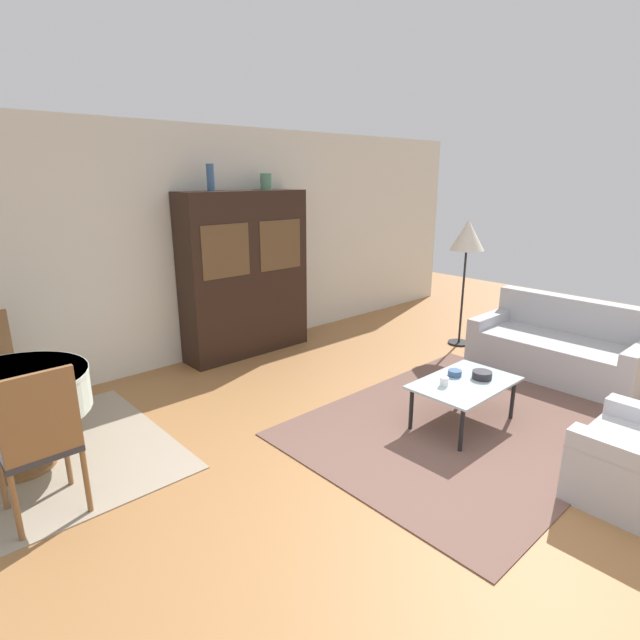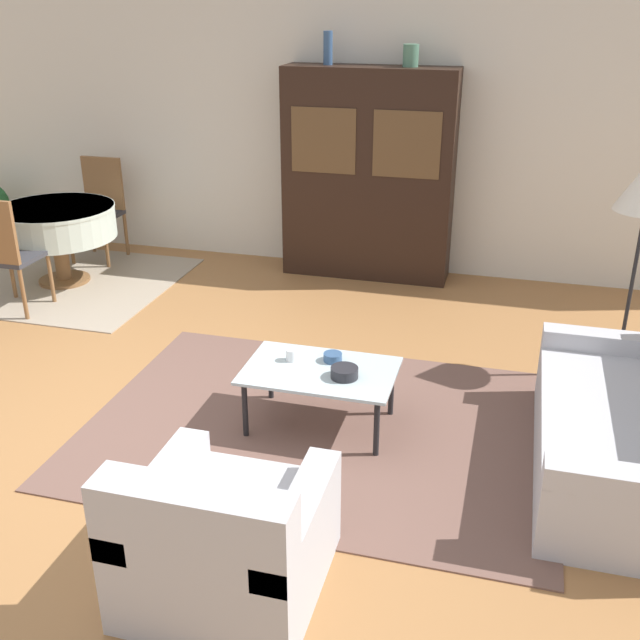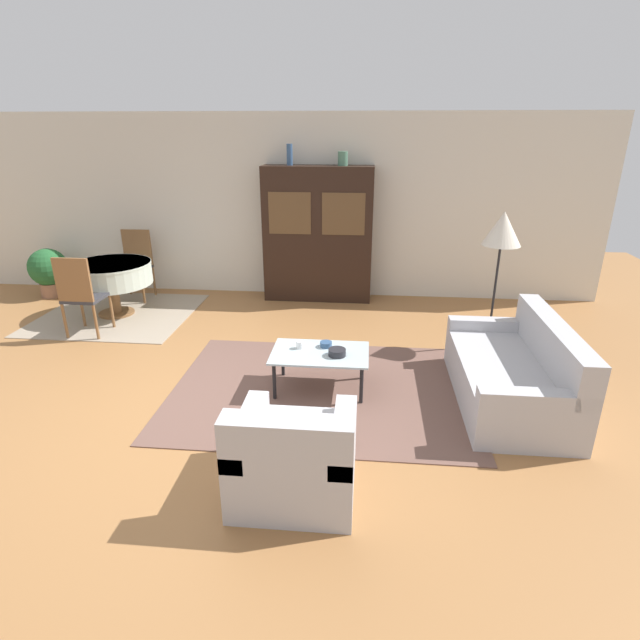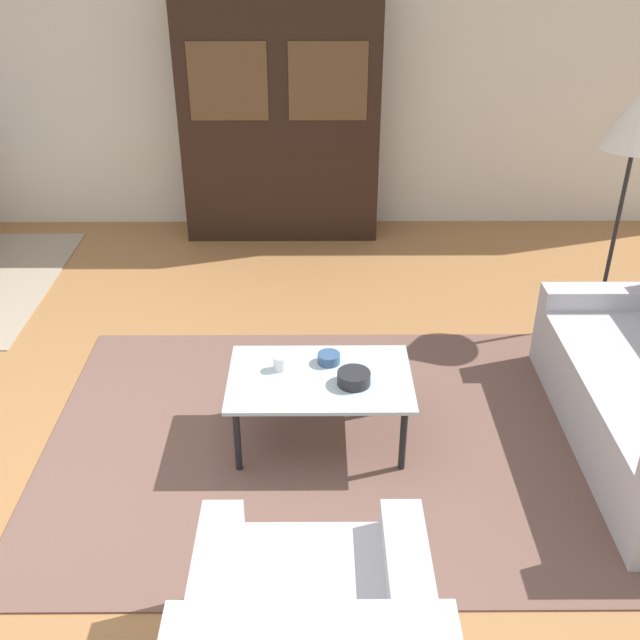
{
  "view_description": "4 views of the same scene",
  "coord_description": "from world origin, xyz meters",
  "px_view_note": "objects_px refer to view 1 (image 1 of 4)",
  "views": [
    {
      "loc": [
        -2.58,
        -1.63,
        2.15
      ],
      "look_at": [
        0.2,
        1.4,
        0.95
      ],
      "focal_mm": 28.0,
      "sensor_mm": 36.0,
      "label": 1
    },
    {
      "loc": [
        2.18,
        -3.55,
        2.59
      ],
      "look_at": [
        1.08,
        0.49,
        0.75
      ],
      "focal_mm": 42.0,
      "sensor_mm": 36.0,
      "label": 2
    },
    {
      "loc": [
        1.51,
        -3.96,
        2.48
      ],
      "look_at": [
        1.08,
        0.49,
        0.75
      ],
      "focal_mm": 28.0,
      "sensor_mm": 36.0,
      "label": 3
    },
    {
      "loc": [
        1.07,
        -2.74,
        2.6
      ],
      "look_at": [
        1.08,
        0.49,
        0.75
      ],
      "focal_mm": 42.0,
      "sensor_mm": 36.0,
      "label": 4
    }
  ],
  "objects_px": {
    "couch": "(560,348)",
    "dining_chair_near": "(39,438)",
    "floor_lamp": "(467,239)",
    "display_cabinet": "(245,274)",
    "vase_short": "(266,182)",
    "vase_tall": "(210,178)",
    "bowl_small": "(455,373)",
    "cup": "(444,382)",
    "dining_table": "(10,396)",
    "bowl": "(482,375)",
    "coffee_table": "(465,386)"
  },
  "relations": [
    {
      "from": "bowl",
      "to": "couch",
      "type": "bearing_deg",
      "value": 0.07
    },
    {
      "from": "display_cabinet",
      "to": "bowl_small",
      "type": "height_order",
      "value": "display_cabinet"
    },
    {
      "from": "cup",
      "to": "bowl_small",
      "type": "xyz_separation_m",
      "value": [
        0.26,
        0.06,
        -0.01
      ]
    },
    {
      "from": "cup",
      "to": "bowl_small",
      "type": "height_order",
      "value": "cup"
    },
    {
      "from": "cup",
      "to": "bowl",
      "type": "xyz_separation_m",
      "value": [
        0.38,
        -0.14,
        -0.01
      ]
    },
    {
      "from": "floor_lamp",
      "to": "vase_short",
      "type": "xyz_separation_m",
      "value": [
        -1.88,
        1.63,
        0.69
      ]
    },
    {
      "from": "bowl_small",
      "to": "vase_short",
      "type": "relative_size",
      "value": 0.63
    },
    {
      "from": "dining_table",
      "to": "dining_chair_near",
      "type": "height_order",
      "value": "dining_chair_near"
    },
    {
      "from": "couch",
      "to": "dining_chair_near",
      "type": "relative_size",
      "value": 1.71
    },
    {
      "from": "bowl_small",
      "to": "vase_short",
      "type": "distance_m",
      "value": 3.2
    },
    {
      "from": "floor_lamp",
      "to": "dining_table",
      "type": "bearing_deg",
      "value": 172.91
    },
    {
      "from": "coffee_table",
      "to": "bowl_small",
      "type": "distance_m",
      "value": 0.16
    },
    {
      "from": "dining_chair_near",
      "to": "floor_lamp",
      "type": "height_order",
      "value": "floor_lamp"
    },
    {
      "from": "couch",
      "to": "vase_tall",
      "type": "relative_size",
      "value": 6.05
    },
    {
      "from": "dining_chair_near",
      "to": "floor_lamp",
      "type": "relative_size",
      "value": 0.64
    },
    {
      "from": "dining_chair_near",
      "to": "bowl_small",
      "type": "relative_size",
      "value": 8.58
    },
    {
      "from": "couch",
      "to": "vase_short",
      "type": "relative_size",
      "value": 9.19
    },
    {
      "from": "cup",
      "to": "vase_tall",
      "type": "xyz_separation_m",
      "value": [
        -0.5,
        2.81,
        1.67
      ]
    },
    {
      "from": "couch",
      "to": "dining_chair_near",
      "type": "bearing_deg",
      "value": 76.82
    },
    {
      "from": "bowl",
      "to": "vase_short",
      "type": "bearing_deg",
      "value": 92.48
    },
    {
      "from": "bowl_small",
      "to": "vase_tall",
      "type": "height_order",
      "value": "vase_tall"
    },
    {
      "from": "dining_chair_near",
      "to": "bowl_small",
      "type": "distance_m",
      "value": 3.28
    },
    {
      "from": "display_cabinet",
      "to": "floor_lamp",
      "type": "relative_size",
      "value": 1.22
    },
    {
      "from": "coffee_table",
      "to": "display_cabinet",
      "type": "height_order",
      "value": "display_cabinet"
    },
    {
      "from": "dining_chair_near",
      "to": "cup",
      "type": "xyz_separation_m",
      "value": [
        2.87,
        -1.02,
        -0.13
      ]
    },
    {
      "from": "display_cabinet",
      "to": "floor_lamp",
      "type": "height_order",
      "value": "display_cabinet"
    },
    {
      "from": "dining_chair_near",
      "to": "bowl",
      "type": "xyz_separation_m",
      "value": [
        3.25,
        -1.16,
        -0.14
      ]
    },
    {
      "from": "dining_table",
      "to": "couch",
      "type": "bearing_deg",
      "value": -21.36
    },
    {
      "from": "display_cabinet",
      "to": "dining_chair_near",
      "type": "xyz_separation_m",
      "value": [
        -2.77,
        -1.78,
        -0.41
      ]
    },
    {
      "from": "bowl_small",
      "to": "vase_short",
      "type": "xyz_separation_m",
      "value": [
        -0.0,
        2.75,
        1.64
      ]
    },
    {
      "from": "couch",
      "to": "bowl",
      "type": "bearing_deg",
      "value": 90.07
    },
    {
      "from": "vase_short",
      "to": "dining_chair_near",
      "type": "bearing_deg",
      "value": -150.25
    },
    {
      "from": "bowl",
      "to": "vase_short",
      "type": "height_order",
      "value": "vase_short"
    },
    {
      "from": "couch",
      "to": "vase_tall",
      "type": "bearing_deg",
      "value": 41.17
    },
    {
      "from": "dining_chair_near",
      "to": "vase_tall",
      "type": "xyz_separation_m",
      "value": [
        2.37,
        1.79,
        1.54
      ]
    },
    {
      "from": "coffee_table",
      "to": "dining_chair_near",
      "type": "bearing_deg",
      "value": 160.37
    },
    {
      "from": "couch",
      "to": "dining_chair_near",
      "type": "height_order",
      "value": "dining_chair_near"
    },
    {
      "from": "dining_chair_near",
      "to": "vase_tall",
      "type": "bearing_deg",
      "value": 36.99
    },
    {
      "from": "display_cabinet",
      "to": "dining_table",
      "type": "distance_m",
      "value": 2.98
    },
    {
      "from": "floor_lamp",
      "to": "dining_chair_near",
      "type": "bearing_deg",
      "value": -178.23
    },
    {
      "from": "dining_chair_near",
      "to": "vase_short",
      "type": "xyz_separation_m",
      "value": [
        3.12,
        1.79,
        1.49
      ]
    },
    {
      "from": "dining_table",
      "to": "bowl_small",
      "type": "relative_size",
      "value": 9.15
    },
    {
      "from": "couch",
      "to": "dining_table",
      "type": "relative_size",
      "value": 1.6
    },
    {
      "from": "coffee_table",
      "to": "vase_short",
      "type": "relative_size",
      "value": 5.0
    },
    {
      "from": "display_cabinet",
      "to": "bowl_small",
      "type": "bearing_deg",
      "value": -82.62
    },
    {
      "from": "coffee_table",
      "to": "bowl_small",
      "type": "relative_size",
      "value": 7.97
    },
    {
      "from": "dining_chair_near",
      "to": "bowl",
      "type": "distance_m",
      "value": 3.46
    },
    {
      "from": "coffee_table",
      "to": "vase_tall",
      "type": "xyz_separation_m",
      "value": [
        -0.71,
        2.88,
        1.75
      ]
    },
    {
      "from": "bowl_small",
      "to": "display_cabinet",
      "type": "bearing_deg",
      "value": 97.38
    },
    {
      "from": "coffee_table",
      "to": "dining_chair_near",
      "type": "distance_m",
      "value": 3.28
    }
  ]
}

